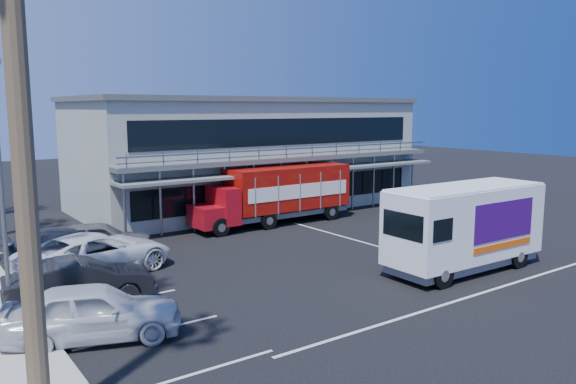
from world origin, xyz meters
TOP-DOWN VIEW (x-y plane):
  - ground at (0.00, 0.00)m, footprint 120.00×120.00m
  - building at (3.00, 14.94)m, footprint 22.40×12.00m
  - light_pole_near at (-14.20, 1.00)m, footprint 0.50×0.25m
  - red_truck at (1.22, 8.50)m, footprint 9.75×2.42m
  - white_van at (1.99, -3.76)m, footprint 7.25×2.62m
  - parked_car_a at (-12.50, -2.00)m, footprint 5.32×3.55m
  - parked_car_b at (-11.97, 1.20)m, footprint 4.98×2.16m
  - parked_car_c at (-10.47, 4.40)m, footprint 6.72×4.32m
  - parked_car_d at (-10.90, 6.67)m, footprint 5.29×2.17m
  - parked_car_e at (-9.50, 7.20)m, footprint 5.02×3.25m

SIDE VIEW (x-z plane):
  - ground at x=0.00m, z-range 0.00..0.00m
  - parked_car_d at x=-10.90m, z-range 0.00..1.53m
  - parked_car_e at x=-9.50m, z-range 0.00..1.59m
  - parked_car_b at x=-11.97m, z-range 0.00..1.59m
  - parked_car_a at x=-12.50m, z-range 0.00..1.68m
  - parked_car_c at x=-10.47m, z-range 0.00..1.72m
  - red_truck at x=1.22m, z-range 0.16..3.44m
  - white_van at x=1.99m, z-range 0.11..3.62m
  - building at x=3.00m, z-range 0.01..7.31m
  - light_pole_near at x=-14.20m, z-range 0.46..8.55m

